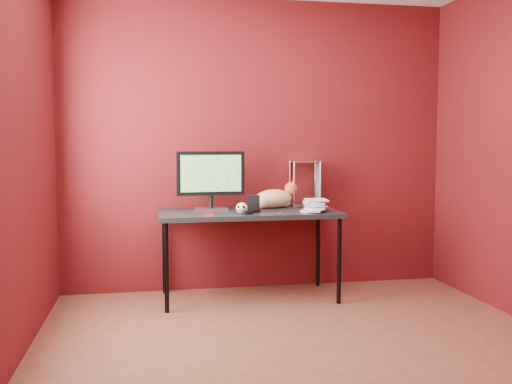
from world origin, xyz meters
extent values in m
cube|color=brown|center=(0.00, 0.00, 0.00)|extent=(3.50, 3.50, 0.01)
cube|color=#530F12|center=(0.00, 1.75, 1.30)|extent=(3.50, 0.02, 2.60)
cube|color=#530F12|center=(0.00, -1.75, 1.30)|extent=(3.50, 0.02, 2.60)
cube|color=#530F12|center=(-1.75, 0.00, 1.30)|extent=(0.02, 3.50, 2.60)
cube|color=black|center=(-0.15, 1.37, 0.73)|extent=(1.50, 0.70, 0.04)
cylinder|color=black|center=(-0.85, 1.07, 0.35)|extent=(0.04, 0.04, 0.71)
cylinder|color=black|center=(0.55, 1.07, 0.35)|extent=(0.04, 0.04, 0.71)
cylinder|color=black|center=(-0.85, 1.67, 0.35)|extent=(0.04, 0.04, 0.71)
cylinder|color=black|center=(0.55, 1.67, 0.35)|extent=(0.04, 0.04, 0.71)
cube|color=#ADADB2|center=(-0.46, 1.47, 0.76)|extent=(0.28, 0.20, 0.02)
cylinder|color=black|center=(-0.46, 1.47, 0.83)|extent=(0.04, 0.04, 0.11)
cube|color=black|center=(-0.46, 1.47, 1.06)|extent=(0.58, 0.07, 0.37)
cube|color=#185516|center=(-0.46, 1.47, 1.06)|extent=(0.51, 0.04, 0.31)
ellipsoid|color=orange|center=(0.10, 1.54, 0.83)|extent=(0.39, 0.27, 0.17)
ellipsoid|color=orange|center=(0.00, 1.51, 0.82)|extent=(0.20, 0.19, 0.13)
sphere|color=silver|center=(0.20, 1.56, 0.81)|extent=(0.11, 0.11, 0.11)
sphere|color=#DC5F2A|center=(0.27, 1.58, 0.92)|extent=(0.11, 0.11, 0.11)
cone|color=#DC5F2A|center=(0.28, 1.56, 0.97)|extent=(0.04, 0.04, 0.05)
cone|color=#DC5F2A|center=(0.27, 1.61, 0.97)|extent=(0.04, 0.04, 0.05)
cylinder|color=#AC240B|center=(0.25, 1.58, 0.87)|extent=(0.08, 0.08, 0.01)
cylinder|color=#DC5F2A|center=(-0.07, 1.43, 0.77)|extent=(0.16, 0.14, 0.03)
ellipsoid|color=silver|center=(-0.24, 1.16, 0.80)|extent=(0.10, 0.10, 0.09)
ellipsoid|color=black|center=(-0.26, 1.12, 0.81)|extent=(0.02, 0.01, 0.03)
ellipsoid|color=black|center=(-0.22, 1.12, 0.81)|extent=(0.02, 0.01, 0.03)
cube|color=black|center=(-0.24, 1.12, 0.78)|extent=(0.05, 0.02, 0.00)
cylinder|color=black|center=(-0.13, 1.28, 0.76)|extent=(0.12, 0.12, 0.02)
cube|color=black|center=(-0.13, 1.28, 0.83)|extent=(0.12, 0.11, 0.12)
imported|color=beige|center=(0.30, 1.25, 0.87)|extent=(0.27, 0.29, 0.23)
imported|color=beige|center=(0.30, 1.25, 1.10)|extent=(0.25, 0.29, 0.23)
imported|color=beige|center=(0.30, 1.25, 1.34)|extent=(0.24, 0.28, 0.23)
imported|color=beige|center=(0.30, 1.25, 1.57)|extent=(0.22, 0.27, 0.23)
imported|color=beige|center=(0.30, 1.25, 1.80)|extent=(0.20, 0.25, 0.23)
cylinder|color=#ADADB2|center=(0.29, 1.54, 0.96)|extent=(0.01, 0.01, 0.41)
cylinder|color=#ADADB2|center=(0.53, 1.54, 0.96)|extent=(0.01, 0.01, 0.41)
cylinder|color=#ADADB2|center=(0.29, 1.73, 0.96)|extent=(0.01, 0.01, 0.41)
cylinder|color=#ADADB2|center=(0.53, 1.73, 0.96)|extent=(0.01, 0.01, 0.41)
cube|color=#ADADB2|center=(0.41, 1.64, 0.76)|extent=(0.25, 0.21, 0.01)
cube|color=#ADADB2|center=(0.41, 1.64, 1.15)|extent=(0.25, 0.21, 0.01)
cube|color=#A4160C|center=(-0.51, 1.09, 0.76)|extent=(0.09, 0.06, 0.02)
cube|color=black|center=(-0.19, 1.12, 0.76)|extent=(0.06, 0.04, 0.03)
cylinder|color=#ADADB2|center=(0.07, 1.16, 0.75)|extent=(0.04, 0.04, 0.00)
camera|label=1|loc=(-0.97, -3.33, 1.31)|focal=40.00mm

